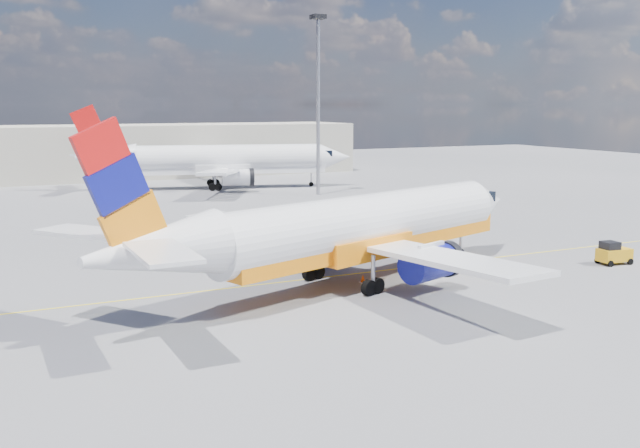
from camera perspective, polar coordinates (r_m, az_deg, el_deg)
name	(u,v)px	position (r m, az deg, el deg)	size (l,w,h in m)	color
ground	(300,293)	(42.65, -1.57, -5.57)	(240.00, 240.00, 0.00)	#5E5E63
taxi_line	(281,282)	(45.32, -3.12, -4.67)	(70.00, 0.15, 0.01)	yellow
terminal_main	(133,151)	(114.92, -14.71, 5.68)	(70.00, 14.00, 8.00)	beige
main_jet	(353,228)	(44.12, 2.69, -0.34)	(35.06, 26.61, 10.66)	white
second_jet	(222,161)	(96.28, -7.88, 5.04)	(36.90, 28.20, 11.14)	white
gse_tug	(613,253)	(54.25, 22.42, -2.18)	(2.39, 1.58, 1.64)	black
traffic_cone	(363,279)	(45.18, 3.46, -4.38)	(0.38, 0.38, 0.53)	white
floodlight_mast	(318,88)	(88.30, -0.16, 10.79)	(1.59, 1.59, 21.75)	#9C9CA4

